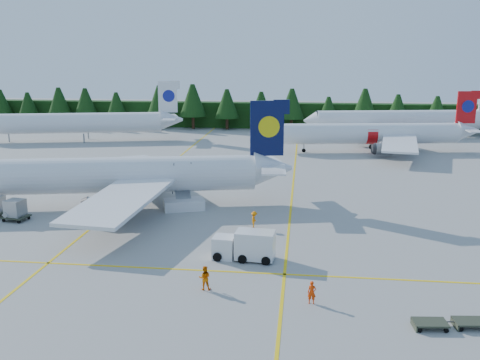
# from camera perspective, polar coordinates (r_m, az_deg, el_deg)

# --- Properties ---
(ground) EXTENTS (320.00, 320.00, 0.00)m
(ground) POSITION_cam_1_polar(r_m,az_deg,el_deg) (49.82, -1.93, -6.99)
(ground) COLOR #979792
(ground) RESTS_ON ground
(taxi_stripe_a) EXTENTS (0.25, 120.00, 0.01)m
(taxi_stripe_a) POSITION_cam_1_polar(r_m,az_deg,el_deg) (71.60, -10.62, -0.90)
(taxi_stripe_a) COLOR yellow
(taxi_stripe_a) RESTS_ON ground
(taxi_stripe_b) EXTENTS (0.25, 120.00, 0.01)m
(taxi_stripe_b) POSITION_cam_1_polar(r_m,az_deg,el_deg) (68.40, 5.60, -1.40)
(taxi_stripe_b) COLOR yellow
(taxi_stripe_b) RESTS_ON ground
(taxi_stripe_cross) EXTENTS (80.00, 0.25, 0.01)m
(taxi_stripe_cross) POSITION_cam_1_polar(r_m,az_deg,el_deg) (44.31, -3.12, -9.65)
(taxi_stripe_cross) COLOR yellow
(taxi_stripe_cross) RESTS_ON ground
(treeline_hedge) EXTENTS (220.00, 4.00, 6.00)m
(treeline_hedge) POSITION_cam_1_polar(r_m,az_deg,el_deg) (129.17, 3.61, 6.90)
(treeline_hedge) COLOR black
(treeline_hedge) RESTS_ON ground
(airliner_navy) EXTENTS (41.02, 33.41, 12.07)m
(airliner_navy) POSITION_cam_1_polar(r_m,az_deg,el_deg) (63.49, -15.11, 0.42)
(airliner_navy) COLOR silver
(airliner_navy) RESTS_ON ground
(airliner_red) EXTENTS (37.17, 30.37, 10.86)m
(airliner_red) POSITION_cam_1_polar(r_m,az_deg,el_deg) (99.26, 13.39, 4.80)
(airliner_red) COLOR silver
(airliner_red) RESTS_ON ground
(airliner_far_left) EXTENTS (40.38, 12.48, 11.92)m
(airliner_far_left) POSITION_cam_1_polar(r_m,az_deg,el_deg) (114.25, -17.76, 5.84)
(airliner_far_left) COLOR silver
(airliner_far_left) RESTS_ON ground
(airliner_far_right) EXTENTS (41.14, 10.75, 12.05)m
(airliner_far_right) POSITION_cam_1_polar(r_m,az_deg,el_deg) (118.33, 16.06, 6.21)
(airliner_far_right) COLOR silver
(airliner_far_right) RESTS_ON ground
(airstairs) EXTENTS (5.05, 6.86, 4.08)m
(airstairs) POSITION_cam_1_polar(r_m,az_deg,el_deg) (61.41, -6.03, -2.26)
(airstairs) COLOR silver
(airstairs) RESTS_ON ground
(service_truck) EXTENTS (5.45, 2.36, 2.56)m
(service_truck) POSITION_cam_1_polar(r_m,az_deg,el_deg) (46.21, 0.43, -6.96)
(service_truck) COLOR silver
(service_truck) RESTS_ON ground
(uld_pair) EXTENTS (5.77, 3.43, 1.91)m
(uld_pair) POSITION_cam_1_polar(r_m,az_deg,el_deg) (62.64, -23.80, -2.66)
(uld_pair) COLOR #2E3426
(uld_pair) RESTS_ON ground
(crew_a) EXTENTS (0.62, 0.42, 1.67)m
(crew_a) POSITION_cam_1_polar(r_m,az_deg,el_deg) (38.89, 7.67, -11.82)
(crew_a) COLOR #E63604
(crew_a) RESTS_ON ground
(crew_b) EXTENTS (1.00, 0.83, 1.87)m
(crew_b) POSITION_cam_1_polar(r_m,az_deg,el_deg) (40.72, -3.79, -10.37)
(crew_b) COLOR orange
(crew_b) RESTS_ON ground
(crew_c) EXTENTS (0.53, 0.76, 1.79)m
(crew_c) POSITION_cam_1_polar(r_m,az_deg,el_deg) (54.24, 1.53, -4.29)
(crew_c) COLOR orange
(crew_c) RESTS_ON ground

